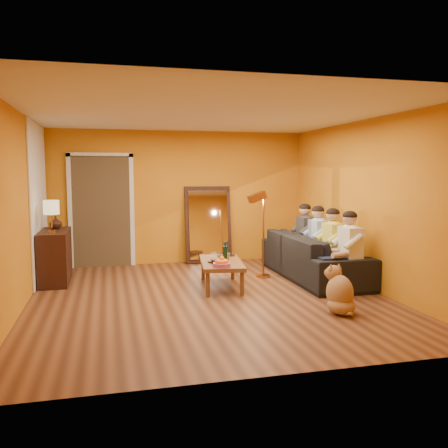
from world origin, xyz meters
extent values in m
cube|color=brown|center=(0.00, 0.00, 0.00)|extent=(5.00, 5.50, 0.00)
cube|color=white|center=(0.00, 0.00, 2.60)|extent=(5.00, 5.50, 0.00)
cube|color=orange|center=(0.00, 2.75, 1.30)|extent=(5.00, 0.00, 2.60)
cube|color=orange|center=(-2.50, 0.00, 1.30)|extent=(0.00, 5.50, 2.60)
cube|color=orange|center=(2.50, 0.00, 1.30)|extent=(0.00, 5.50, 2.60)
cube|color=white|center=(-2.48, 1.75, 1.30)|extent=(0.02, 1.90, 2.58)
cube|color=#3F2D19|center=(-1.50, 2.83, 1.05)|extent=(1.06, 0.30, 2.10)
cube|color=white|center=(-2.07, 2.71, 1.05)|extent=(0.08, 0.06, 2.20)
cube|color=white|center=(-0.93, 2.71, 1.05)|extent=(0.08, 0.06, 2.20)
cube|color=white|center=(-1.50, 2.71, 2.12)|extent=(1.22, 0.06, 0.08)
cube|color=black|center=(0.55, 2.63, 0.76)|extent=(0.92, 0.27, 1.51)
cube|color=white|center=(0.55, 2.59, 0.76)|extent=(0.78, 0.21, 1.35)
cube|color=black|center=(-2.24, 1.55, 0.42)|extent=(0.44, 1.18, 0.85)
imported|color=black|center=(2.00, 0.81, 0.38)|extent=(2.57, 1.01, 0.75)
cylinder|color=black|center=(0.36, 0.47, 0.58)|extent=(0.07, 0.07, 0.31)
imported|color=#B27F3F|center=(0.43, 0.64, 0.47)|extent=(0.11, 0.11, 0.10)
imported|color=black|center=(0.49, 0.87, 0.43)|extent=(0.30, 0.19, 0.02)
imported|color=black|center=(0.13, 0.32, 0.43)|extent=(0.28, 0.30, 0.02)
imported|color=#AF1419|center=(0.14, 0.33, 0.45)|extent=(0.17, 0.23, 0.02)
imported|color=black|center=(0.13, 0.31, 0.47)|extent=(0.19, 0.23, 0.02)
imported|color=black|center=(-2.24, 1.80, 0.96)|extent=(0.20, 0.20, 0.21)
camera|label=1|loc=(-1.39, -6.54, 1.79)|focal=38.00mm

